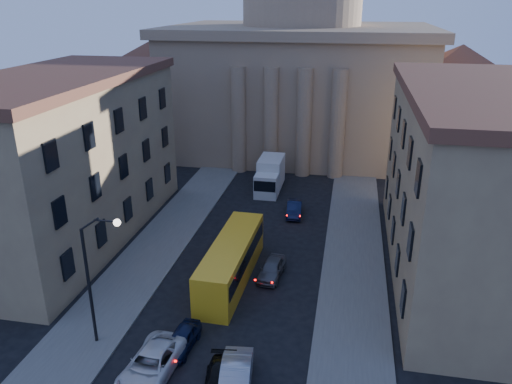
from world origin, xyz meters
TOP-DOWN VIEW (x-y plane):
  - sidewalk_left at (-8.50, 18.00)m, footprint 5.00×60.00m
  - sidewalk_right at (8.50, 18.00)m, footprint 5.00×60.00m
  - church at (0.00, 55.47)m, footprint 68.02×28.76m
  - building_left at (-17.00, 22.00)m, footprint 11.60×26.60m
  - building_right at (17.00, 22.00)m, footprint 11.60×26.60m
  - street_lamp at (-6.97, 8.00)m, footprint 2.62×0.44m
  - car_left_near at (-1.97, 8.51)m, footprint 1.82×3.89m
  - car_right_near at (2.14, 5.60)m, footprint 2.24×4.96m
  - car_left_mid at (-2.90, 5.84)m, footprint 3.01×5.77m
  - car_right_mid at (1.34, 5.18)m, footprint 2.38×4.64m
  - car_right_far at (2.17, 18.07)m, footprint 2.02×4.25m
  - car_right_distant at (2.50, 30.30)m, footprint 1.76×4.24m
  - city_bus at (-0.81, 17.00)m, footprint 2.97×11.57m
  - box_truck at (-1.09, 36.81)m, footprint 2.62×6.51m

SIDE VIEW (x-z plane):
  - sidewalk_left at x=-8.50m, z-range 0.00..0.15m
  - sidewalk_right at x=8.50m, z-range 0.00..0.15m
  - car_left_near at x=-1.97m, z-range 0.00..1.29m
  - car_right_mid at x=1.34m, z-range 0.00..1.29m
  - car_right_distant at x=2.50m, z-range 0.00..1.36m
  - car_right_far at x=2.17m, z-range 0.00..1.40m
  - car_left_mid at x=-2.90m, z-range 0.00..1.55m
  - car_right_near at x=2.14m, z-range 0.00..1.58m
  - box_truck at x=-1.09m, z-range -0.09..3.47m
  - city_bus at x=-0.81m, z-range 0.12..3.36m
  - street_lamp at x=-6.97m, z-range 0.87..9.70m
  - building_left at x=-17.00m, z-range 0.07..14.77m
  - building_right at x=17.00m, z-range 0.07..14.77m
  - church at x=0.00m, z-range -6.42..30.18m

